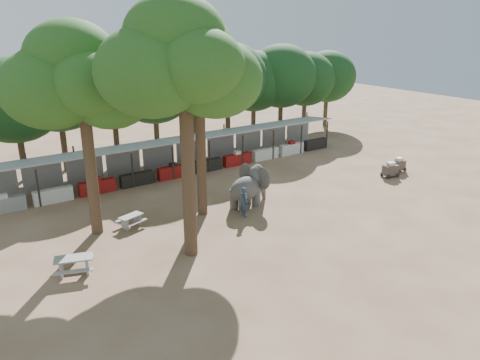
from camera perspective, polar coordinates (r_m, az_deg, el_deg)
ground at (r=25.16m, az=8.45°, el=-6.95°), size 100.00×100.00×0.00m
vendor_stalls at (r=35.37m, az=-6.84°, el=2.88°), size 28.00×2.99×2.80m
yard_tree_left at (r=24.55m, az=-19.27°, el=11.61°), size 7.10×6.90×11.02m
yard_tree_center at (r=20.91m, az=-7.43°, el=14.15°), size 7.10×6.90×12.04m
yard_tree_back at (r=25.89m, az=-5.55°, el=13.65°), size 7.10×6.90×11.36m
backdrop_trees at (r=39.03m, az=-10.74°, el=10.71°), size 46.46×5.95×8.33m
elephant at (r=28.61m, az=1.14°, el=-0.80°), size 3.31×2.43×2.46m
handler at (r=27.11m, az=0.52°, el=-2.69°), size 0.56×0.72×1.80m
picnic_table_near at (r=22.59m, az=-19.58°, el=-9.54°), size 2.06×1.96×0.83m
picnic_table_far at (r=26.66m, az=-13.13°, el=-4.69°), size 1.62×1.53×0.66m
cart_front at (r=35.76m, az=17.85°, el=1.21°), size 1.27×0.94×1.13m
cart_back at (r=37.18m, az=18.75°, el=1.76°), size 1.14×0.76×1.10m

